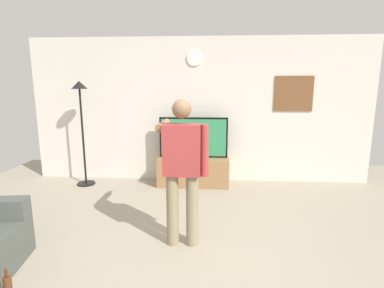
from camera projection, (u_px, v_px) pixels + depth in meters
name	position (u px, v px, depth m)	size (l,w,h in m)	color
ground_plane	(187.00, 268.00, 3.01)	(8.40, 8.40, 0.00)	#9E937F
back_wall	(199.00, 111.00, 5.64)	(6.40, 0.10, 2.70)	silver
tv_stand	(193.00, 171.00, 5.51)	(1.29, 0.55, 0.52)	#997047
television	(194.00, 137.00, 5.44)	(1.25, 0.07, 0.74)	black
wall_clock	(194.00, 58.00, 5.40)	(0.28, 0.28, 0.03)	white
framed_picture	(294.00, 94.00, 5.41)	(0.69, 0.04, 0.63)	brown
floor_lamp	(81.00, 112.00, 5.31)	(0.32, 0.32, 1.90)	black
person_standing_nearer_lamp	(182.00, 165.00, 3.31)	(0.59, 0.78, 1.68)	gray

